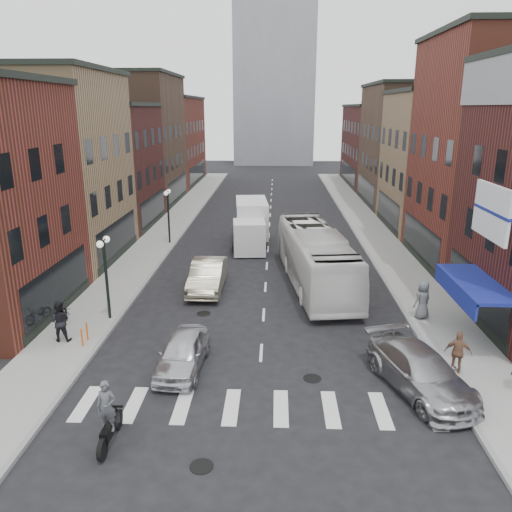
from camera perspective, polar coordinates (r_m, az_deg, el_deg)
The scene contains 30 objects.
ground at distance 20.46m, azimuth 0.51°, elevation -12.29°, with size 160.00×160.00×0.00m, color black.
sidewalk_left at distance 42.08m, azimuth -10.18°, elevation 2.86°, with size 3.00×74.00×0.15m, color gray.
sidewalk_right at distance 41.86m, azimuth 13.22°, elevation 2.60°, with size 3.00×74.00×0.15m, color gray.
curb_left at distance 41.80m, azimuth -8.16°, elevation 2.76°, with size 0.20×74.00×0.16m, color gray.
curb_right at distance 41.62m, azimuth 11.18°, elevation 2.54°, with size 0.20×74.00×0.16m, color gray.
crosswalk_stripes at distance 17.90m, azimuth 0.19°, elevation -16.93°, with size 12.00×2.20×0.01m, color silver.
bldg_left_mid_a at distance 35.69m, azimuth -23.84°, elevation 9.21°, with size 10.30×10.20×12.30m.
bldg_left_mid_b at distance 44.95m, azimuth -18.19°, elevation 9.75°, with size 10.30×10.20×10.30m.
bldg_left_far_a at distance 55.24m, azimuth -14.39°, elevation 12.75°, with size 10.30×12.20×13.30m.
bldg_left_far_b at distance 68.82m, azimuth -11.01°, elevation 12.78°, with size 10.30×16.20×11.30m.
bldg_right_mid_a at distance 35.13m, azimuth 27.07°, elevation 10.37°, with size 10.30×10.20×14.30m.
bldg_right_mid_b at distance 44.53m, azimuth 21.58°, elevation 10.01°, with size 10.30×10.20×11.30m.
bldg_right_far_a at distance 54.97m, azimuth 17.95°, elevation 11.93°, with size 10.30×12.20×12.30m.
bldg_right_far_b at distance 68.61m, azimuth 14.81°, elevation 12.12°, with size 10.30×16.20×10.30m.
awning_blue at distance 23.22m, azimuth 23.36°, elevation -3.02°, with size 1.80×5.00×0.78m.
billboard_sign at distance 20.43m, azimuth 25.52°, elevation 4.40°, with size 1.52×3.00×3.70m.
distant_tower at distance 97.09m, azimuth 2.18°, elevation 25.55°, with size 14.00×14.00×50.00m, color #9399A0.
streetlamp_near at distance 24.33m, azimuth -16.86°, elevation -0.79°, with size 0.32×1.22×4.11m.
streetlamp_far at distance 37.43m, azimuth -10.03°, elevation 5.62°, with size 0.32×1.22×4.11m.
bike_rack at distance 22.86m, azimuth -19.01°, elevation -8.47°, with size 0.08×0.68×0.80m.
box_truck at distance 37.00m, azimuth -0.58°, elevation 3.65°, with size 2.69×7.56×3.22m.
motorcycle_rider at distance 16.33m, azimuth -16.57°, elevation -17.07°, with size 0.59×2.13×2.17m.
transit_bus at distance 28.78m, azimuth 6.80°, elevation -0.17°, with size 2.76×11.78×3.28m, color silver.
sedan_left_near at distance 20.04m, azimuth -8.39°, elevation -10.85°, with size 1.66×4.14×1.41m, color silver.
sedan_left_far at distance 28.13m, azimuth -5.56°, elevation -2.24°, with size 1.77×5.08×1.67m, color #BCB499.
curb_car at distance 19.38m, azimuth 18.28°, elevation -12.41°, with size 2.12×5.22×1.52m, color #A3A4A8.
parked_bicycle at distance 25.32m, azimuth -20.93°, elevation -6.18°, with size 0.54×1.54×0.81m, color black.
ped_left_solo at distance 23.25m, azimuth -21.53°, elevation -6.94°, with size 0.88×0.51×1.82m, color black.
ped_right_b at distance 20.70m, azimuth 22.11°, elevation -10.16°, with size 0.99×0.49×1.69m, color brown.
ped_right_c at distance 25.18m, azimuth 18.52°, elevation -4.78°, with size 0.91×0.59×1.85m, color #585B5F.
Camera 1 is at (0.55, -17.91, 9.89)m, focal length 35.00 mm.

